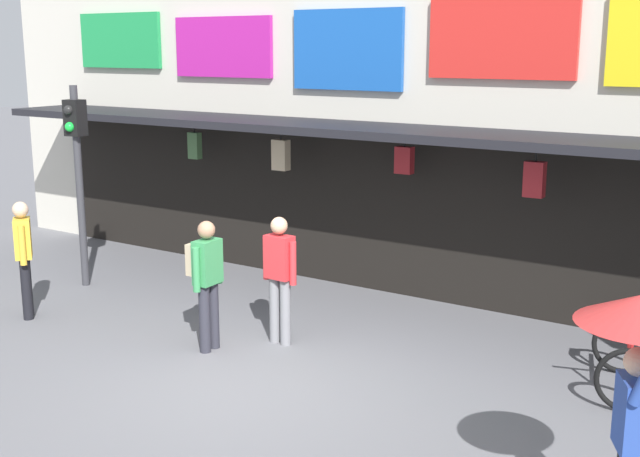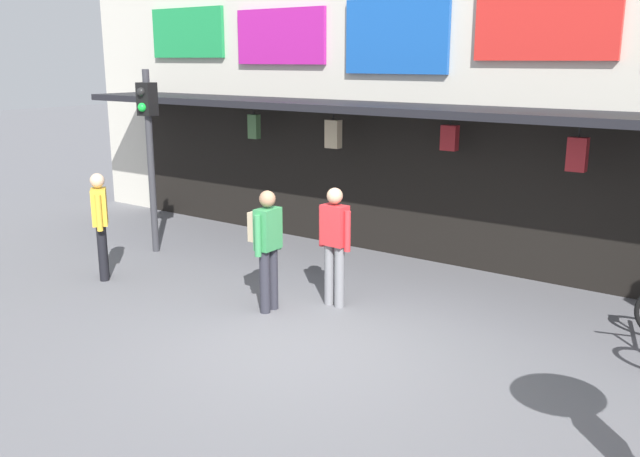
{
  "view_description": "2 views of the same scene",
  "coord_description": "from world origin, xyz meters",
  "px_view_note": "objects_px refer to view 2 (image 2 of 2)",
  "views": [
    {
      "loc": [
        5.41,
        -6.9,
        3.79
      ],
      "look_at": [
        0.03,
        1.28,
        1.59
      ],
      "focal_mm": 45.73,
      "sensor_mm": 36.0,
      "label": 1
    },
    {
      "loc": [
        4.63,
        -6.25,
        3.37
      ],
      "look_at": [
        -0.73,
        1.12,
        1.1
      ],
      "focal_mm": 38.4,
      "sensor_mm": 36.0,
      "label": 2
    }
  ],
  "objects_px": {
    "pedestrian_in_yellow": "(267,241)",
    "pedestrian_in_blue": "(335,240)",
    "traffic_light_near": "(149,132)",
    "pedestrian_in_white": "(100,220)"
  },
  "relations": [
    {
      "from": "pedestrian_in_yellow",
      "to": "pedestrian_in_blue",
      "type": "bearing_deg",
      "value": 47.55
    },
    {
      "from": "pedestrian_in_blue",
      "to": "traffic_light_near",
      "type": "bearing_deg",
      "value": 174.57
    },
    {
      "from": "pedestrian_in_white",
      "to": "pedestrian_in_yellow",
      "type": "distance_m",
      "value": 3.02
    },
    {
      "from": "pedestrian_in_white",
      "to": "pedestrian_in_yellow",
      "type": "relative_size",
      "value": 1.0
    },
    {
      "from": "pedestrian_in_yellow",
      "to": "pedestrian_in_blue",
      "type": "height_order",
      "value": "same"
    },
    {
      "from": "traffic_light_near",
      "to": "pedestrian_in_blue",
      "type": "relative_size",
      "value": 1.9
    },
    {
      "from": "traffic_light_near",
      "to": "pedestrian_in_blue",
      "type": "height_order",
      "value": "traffic_light_near"
    },
    {
      "from": "traffic_light_near",
      "to": "pedestrian_in_blue",
      "type": "distance_m",
      "value": 4.38
    },
    {
      "from": "pedestrian_in_white",
      "to": "pedestrian_in_blue",
      "type": "height_order",
      "value": "same"
    },
    {
      "from": "pedestrian_in_white",
      "to": "pedestrian_in_yellow",
      "type": "bearing_deg",
      "value": 8.54
    }
  ]
}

